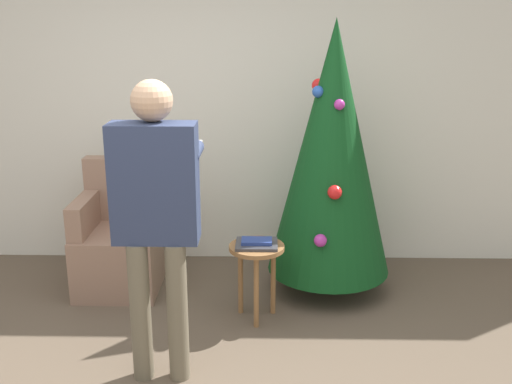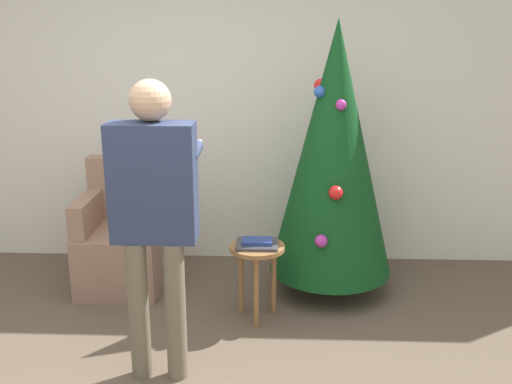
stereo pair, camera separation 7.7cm
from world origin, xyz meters
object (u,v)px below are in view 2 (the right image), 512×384
at_px(christmas_tree, 334,150).
at_px(person_standing, 154,204).
at_px(side_stool, 257,259).
at_px(armchair, 123,240).

bearing_deg(christmas_tree, person_standing, -133.21).
distance_m(person_standing, side_stool, 1.07).
bearing_deg(side_stool, christmas_tree, 41.57).
height_order(christmas_tree, armchair, christmas_tree).
bearing_deg(armchair, side_stool, -26.09).
xyz_separation_m(christmas_tree, person_standing, (-1.10, -1.17, -0.05)).
height_order(person_standing, side_stool, person_standing).
height_order(armchair, side_stool, armchair).
xyz_separation_m(person_standing, side_stool, (0.55, 0.68, -0.61)).
distance_m(christmas_tree, person_standing, 1.60).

